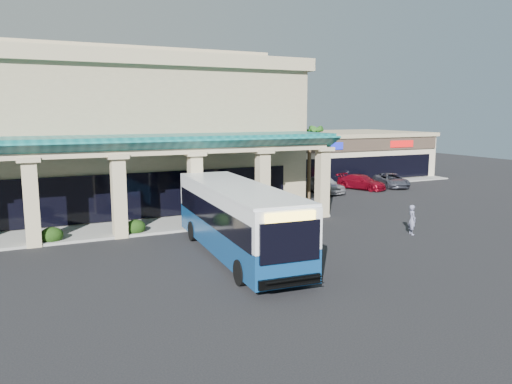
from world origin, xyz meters
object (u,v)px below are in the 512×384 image
transit_bus (237,221)px  car_silver (324,184)px  pedestrian (412,220)px  car_gray (391,180)px  car_red (361,182)px

transit_bus → car_silver: (14.68, 14.75, -0.99)m
transit_bus → pedestrian: bearing=2.0°
car_silver → car_gray: (7.82, 0.27, -0.11)m
pedestrian → car_silver: bearing=3.7°
car_silver → car_gray: size_ratio=0.96×
car_red → car_silver: bearing=162.1°
transit_bus → car_silver: bearing=49.0°
transit_bus → car_gray: bearing=37.6°
pedestrian → car_red: bearing=-10.0°
car_gray → car_silver: bearing=-161.7°
car_red → pedestrian: bearing=-140.3°
transit_bus → car_red: 24.32m
car_red → car_gray: (3.47, -0.07, -0.02)m
car_gray → pedestrian: bearing=-110.7°
pedestrian → car_red: size_ratio=0.38×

